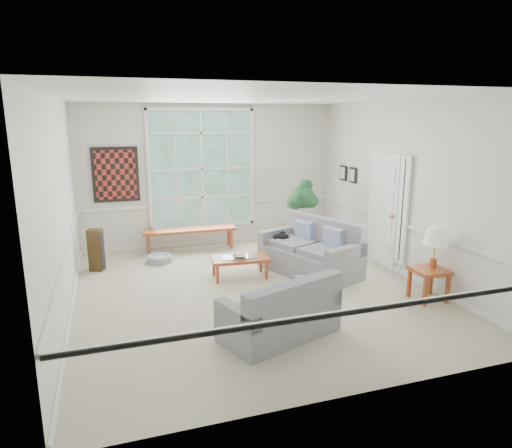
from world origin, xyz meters
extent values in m
cube|color=#B2A991|center=(0.00, 0.00, -0.01)|extent=(5.50, 6.00, 0.01)
cube|color=white|center=(0.00, 0.00, 3.00)|extent=(5.50, 6.00, 0.02)
cube|color=silver|center=(0.00, 3.00, 1.50)|extent=(5.50, 0.02, 3.00)
cube|color=silver|center=(0.00, -3.00, 1.50)|extent=(5.50, 0.02, 3.00)
cube|color=silver|center=(-2.75, 0.00, 1.50)|extent=(0.02, 6.00, 3.00)
cube|color=silver|center=(2.75, 0.00, 1.50)|extent=(0.02, 6.00, 3.00)
cube|color=white|center=(-0.20, 2.96, 1.65)|extent=(2.30, 0.08, 2.40)
cube|color=white|center=(2.71, 0.60, 1.05)|extent=(0.08, 0.90, 2.10)
cube|color=white|center=(2.71, -0.03, 1.15)|extent=(0.08, 0.26, 1.90)
cube|color=#591C19|center=(-1.95, 2.95, 1.60)|extent=(0.90, 0.06, 1.10)
cube|color=black|center=(2.71, 1.75, 1.55)|extent=(0.04, 0.26, 0.32)
cube|color=black|center=(2.71, 2.15, 1.55)|extent=(0.04, 0.26, 0.32)
cube|color=gray|center=(1.20, 0.50, 0.48)|extent=(1.52, 1.99, 0.96)
cube|color=gray|center=(-0.17, -1.56, 0.40)|extent=(1.65, 1.22, 0.80)
cube|color=#9D421F|center=(-0.04, 0.68, 0.18)|extent=(1.01, 0.60, 0.36)
imported|color=#97979D|center=(-0.06, 0.64, 0.40)|extent=(0.39, 0.39, 0.07)
cube|color=#9D421F|center=(-0.56, 2.62, 0.22)|extent=(1.93, 0.42, 0.45)
cube|color=#9D421F|center=(1.61, 1.96, 0.26)|extent=(0.56, 0.56, 0.53)
cube|color=#9D421F|center=(2.40, -1.18, 0.25)|extent=(0.50, 0.50, 0.50)
cylinder|color=gray|center=(-1.28, 1.98, 0.07)|extent=(0.54, 0.54, 0.14)
cube|color=#3B2812|center=(-2.40, 1.85, 0.38)|extent=(0.29, 0.27, 0.77)
ellipsoid|color=black|center=(0.87, 1.04, 0.56)|extent=(0.31, 0.22, 0.14)
camera|label=1|loc=(-2.12, -6.56, 2.72)|focal=32.00mm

